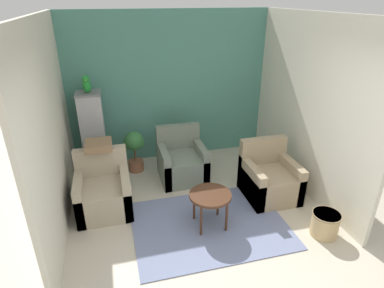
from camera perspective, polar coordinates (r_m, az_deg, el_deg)
name	(u,v)px	position (r m, az deg, el deg)	size (l,w,h in m)	color
ground_plane	(227,276)	(4.00, 6.31, -22.34)	(20.00, 20.00, 0.00)	beige
wall_back_accent	(170,88)	(6.04, -3.99, 9.89)	(3.78, 0.06, 2.73)	#4C897A
wall_left	(51,130)	(4.46, -23.84, 2.21)	(0.06, 3.20, 2.73)	beige
wall_right	(309,107)	(5.28, 20.06, 6.20)	(0.06, 3.20, 2.73)	beige
area_rug	(209,224)	(4.65, 3.13, -14.08)	(2.11, 1.57, 0.01)	slate
coffee_table	(210,198)	(4.38, 3.27, -9.52)	(0.57, 0.57, 0.51)	#472819
armchair_left	(104,193)	(4.94, -15.40, -8.32)	(0.77, 0.80, 0.88)	tan
armchair_right	(269,179)	(5.23, 13.54, -6.13)	(0.77, 0.80, 0.88)	#9E896B
armchair_middle	(182,162)	(5.58, -1.80, -3.27)	(0.77, 0.80, 0.88)	slate
birdcage	(94,137)	(5.73, -17.03, 1.15)	(0.49, 0.49, 1.51)	slate
parrot	(87,84)	(5.45, -18.24, 10.03)	(0.13, 0.24, 0.29)	#1E842D
potted_plant	(134,147)	(5.81, -10.23, -0.51)	(0.37, 0.34, 0.76)	brown
wicker_basket	(325,223)	(4.72, 22.57, -12.91)	(0.37, 0.37, 0.34)	tan
throw_pillow	(99,145)	(4.90, -16.28, -0.21)	(0.38, 0.38, 0.10)	#846647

